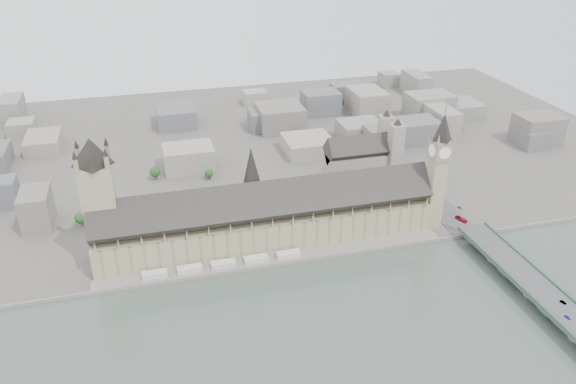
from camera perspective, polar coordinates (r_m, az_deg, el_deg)
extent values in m
plane|color=#595651|center=(436.44, -1.50, -6.46)|extent=(900.00, 900.00, 0.00)
cube|color=gray|center=(423.55, -1.01, -7.39)|extent=(600.00, 1.50, 3.00)
cube|color=gray|center=(429.84, -1.26, -6.89)|extent=(270.00, 15.00, 2.00)
cube|color=silver|center=(420.33, -13.39, -8.14)|extent=(18.00, 7.00, 4.00)
cube|color=silver|center=(420.71, -9.98, -7.72)|extent=(18.00, 7.00, 4.00)
cube|color=silver|center=(422.56, -6.59, -7.27)|extent=(18.00, 7.00, 4.00)
cube|color=silver|center=(425.88, -3.25, -6.81)|extent=(18.00, 7.00, 4.00)
cube|color=silver|center=(430.63, 0.02, -6.33)|extent=(18.00, 7.00, 4.00)
cube|color=tan|center=(446.18, -2.13, -3.75)|extent=(265.00, 40.00, 25.00)
cube|color=#2B2726|center=(434.96, -2.18, -1.20)|extent=(265.00, 40.73, 40.73)
cube|color=tan|center=(473.58, 14.65, -0.18)|extent=(12.00, 12.00, 62.00)
cube|color=#84715B|center=(457.46, 15.22, 4.16)|extent=(14.00, 14.00, 16.00)
cylinder|color=white|center=(460.99, 16.00, 4.23)|extent=(0.60, 10.00, 10.00)
cylinder|color=white|center=(454.01, 14.43, 4.08)|extent=(0.60, 10.00, 10.00)
cylinder|color=white|center=(463.16, 14.79, 4.50)|extent=(10.00, 0.60, 10.00)
cylinder|color=white|center=(451.80, 15.66, 3.80)|extent=(10.00, 0.60, 10.00)
cone|color=black|center=(450.62, 15.51, 6.38)|extent=(17.00, 17.00, 22.00)
cylinder|color=gold|center=(446.04, 15.74, 8.05)|extent=(1.00, 1.00, 6.00)
sphere|color=gold|center=(444.95, 15.79, 8.48)|extent=(2.00, 2.00, 2.00)
cone|color=#84715B|center=(461.44, 15.72, 5.91)|extent=(2.40, 2.40, 8.00)
cone|color=#84715B|center=(455.15, 14.30, 5.79)|extent=(2.40, 2.40, 8.00)
cone|color=#84715B|center=(451.16, 16.52, 5.31)|extent=(2.40, 2.40, 8.00)
cone|color=#84715B|center=(444.72, 15.08, 5.18)|extent=(2.40, 2.40, 8.00)
cube|color=tan|center=(431.40, -18.37, -2.22)|extent=(23.00, 23.00, 80.00)
cone|color=black|center=(410.27, -19.39, 3.87)|extent=(30.00, 30.00, 20.00)
cylinder|color=#84715B|center=(434.62, -3.66, -0.08)|extent=(12.00, 12.00, 20.00)
cone|color=black|center=(424.12, -3.76, 2.80)|extent=(13.00, 13.00, 28.00)
cube|color=#474749|center=(432.82, 23.09, -8.49)|extent=(25.00, 325.00, 10.25)
cube|color=gray|center=(535.91, 6.99, 2.22)|extent=(60.00, 28.00, 34.00)
cube|color=#2B2726|center=(527.02, 7.13, 4.38)|extent=(60.00, 28.28, 28.28)
cube|color=gray|center=(551.95, 9.72, 4.49)|extent=(12.00, 12.00, 64.00)
cube|color=gray|center=(532.12, 10.77, 3.51)|extent=(12.00, 12.00, 64.00)
imported|color=#A71329|center=(481.31, 17.16, -2.68)|extent=(5.99, 11.19, 3.05)
imported|color=#1C35B8|center=(401.66, 26.54, -11.31)|extent=(2.20, 4.26, 1.38)
imported|color=gray|center=(413.67, 26.15, -10.01)|extent=(2.88, 4.41, 1.37)
imported|color=gray|center=(500.81, 17.06, -1.54)|extent=(3.42, 5.09, 1.37)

